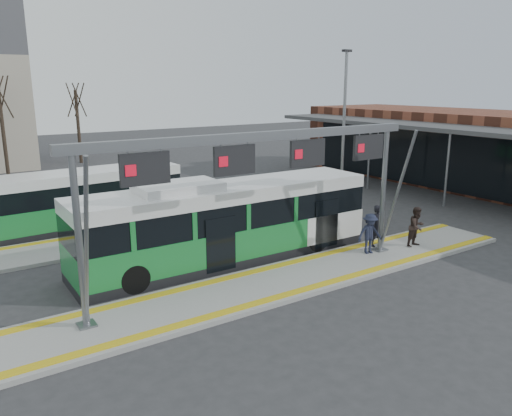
{
  "coord_description": "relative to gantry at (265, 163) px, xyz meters",
  "views": [
    {
      "loc": [
        -9.68,
        -13.21,
        6.88
      ],
      "look_at": [
        1.12,
        3.0,
        2.0
      ],
      "focal_mm": 35.0,
      "sensor_mm": 36.0,
      "label": 1
    }
  ],
  "objects": [
    {
      "name": "bg_bus_green",
      "position": [
        -3.99,
        10.92,
        -2.93
      ],
      "size": [
        11.2,
        3.06,
        2.77
      ],
      "rotation": [
        0.0,
        0.0,
        0.06
      ],
      "color": "black",
      "rests_on": "ground"
    },
    {
      "name": "platform_main",
      "position": [
        0.35,
        -0.25,
        -4.22
      ],
      "size": [
        22.0,
        3.0,
        0.15
      ],
      "primitive_type": "cube",
      "color": "gray",
      "rests_on": "ground"
    },
    {
      "name": "gantry",
      "position": [
        0.0,
        0.0,
        0.0
      ],
      "size": [
        13.0,
        1.68,
        5.2
      ],
      "color": "slate",
      "rests_on": "platform_main"
    },
    {
      "name": "tactile_main",
      "position": [
        0.35,
        -0.25,
        -4.14
      ],
      "size": [
        22.0,
        2.65,
        0.02
      ],
      "color": "gold",
      "rests_on": "platform_main"
    },
    {
      "name": "tree_mid",
      "position": [
        2.14,
        31.89,
        1.13
      ],
      "size": [
        1.4,
        1.4,
        7.16
      ],
      "color": "#382B21",
      "rests_on": "ground"
    },
    {
      "name": "hero_bus",
      "position": [
        0.18,
        2.92,
        -2.77
      ],
      "size": [
        12.21,
        2.67,
        3.35
      ],
      "rotation": [
        0.0,
        0.0,
        -0.01
      ],
      "color": "black",
      "rests_on": "ground"
    },
    {
      "name": "tactile_second",
      "position": [
        -3.65,
        8.9,
        -4.14
      ],
      "size": [
        20.0,
        0.35,
        0.02
      ],
      "color": "gold",
      "rests_on": "platform_second"
    },
    {
      "name": "platform_second",
      "position": [
        -3.65,
        7.75,
        -4.22
      ],
      "size": [
        20.0,
        3.0,
        0.15
      ],
      "primitive_type": "cube",
      "color": "gray",
      "rests_on": "ground"
    },
    {
      "name": "passenger_a",
      "position": [
        6.13,
        0.5,
        -3.26
      ],
      "size": [
        0.67,
        0.46,
        1.77
      ],
      "primitive_type": "imported",
      "rotation": [
        0.0,
        0.0,
        -0.06
      ],
      "color": "black",
      "rests_on": "platform_main"
    },
    {
      "name": "ground",
      "position": [
        0.35,
        -0.25,
        -4.3
      ],
      "size": [
        120.0,
        120.0,
        0.0
      ],
      "primitive_type": "plane",
      "color": "#2D2D30",
      "rests_on": "ground"
    },
    {
      "name": "passenger_b",
      "position": [
        7.54,
        -0.4,
        -3.3
      ],
      "size": [
        0.87,
        0.7,
        1.7
      ],
      "primitive_type": "imported",
      "rotation": [
        0.0,
        0.0,
        0.07
      ],
      "color": "#2D211E",
      "rests_on": "platform_main"
    },
    {
      "name": "lamp_east",
      "position": [
        9.24,
        6.06,
        0.22
      ],
      "size": [
        0.5,
        0.25,
        8.55
      ],
      "color": "slate",
      "rests_on": "ground"
    },
    {
      "name": "passenger_c",
      "position": [
        5.2,
        0.04,
        -3.32
      ],
      "size": [
        1.19,
        0.85,
        1.66
      ],
      "primitive_type": "imported",
      "rotation": [
        0.0,
        0.0,
        -0.24
      ],
      "color": "#1F2338",
      "rests_on": "platform_main"
    }
  ]
}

